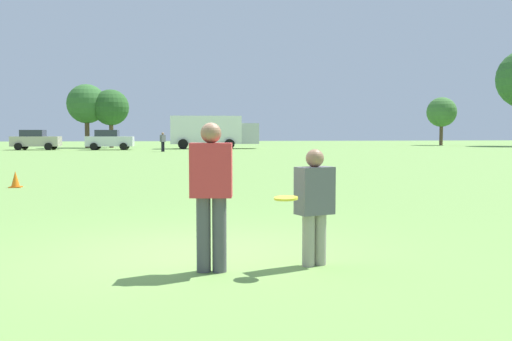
% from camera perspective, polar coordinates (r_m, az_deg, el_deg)
% --- Properties ---
extents(ground_plane, '(192.64, 192.64, 0.00)m').
position_cam_1_polar(ground_plane, '(7.59, -6.12, -8.32)').
color(ground_plane, '#6B9347').
extents(player_thrower, '(0.51, 0.34, 1.71)m').
position_cam_1_polar(player_thrower, '(6.47, -4.53, -1.78)').
color(player_thrower, '#4C4C51').
rests_on(player_thrower, ground).
extents(player_defender, '(0.49, 0.38, 1.40)m').
position_cam_1_polar(player_defender, '(6.81, 5.91, -3.09)').
color(player_defender, gray).
rests_on(player_defender, ground).
extents(frisbee, '(0.27, 0.27, 0.05)m').
position_cam_1_polar(frisbee, '(6.37, 3.03, -2.81)').
color(frisbee, yellow).
extents(traffic_cone, '(0.32, 0.32, 0.48)m').
position_cam_1_polar(traffic_cone, '(17.85, -23.05, -0.85)').
color(traffic_cone, '#D8590C').
rests_on(traffic_cone, ground).
extents(parked_car_mid_left, '(4.27, 2.34, 1.82)m').
position_cam_1_polar(parked_car_mid_left, '(55.37, -21.31, 2.90)').
color(parked_car_mid_left, '#B7AD99').
rests_on(parked_car_mid_left, ground).
extents(parked_car_center, '(4.27, 2.34, 1.82)m').
position_cam_1_polar(parked_car_center, '(53.41, -14.53, 3.02)').
color(parked_car_center, silver).
rests_on(parked_car_center, ground).
extents(box_truck, '(8.59, 3.23, 3.18)m').
position_cam_1_polar(box_truck, '(55.62, -4.41, 4.01)').
color(box_truck, white).
rests_on(box_truck, ground).
extents(bystander_sideline_watcher, '(0.48, 0.49, 1.60)m').
position_cam_1_polar(bystander_sideline_watcher, '(47.37, -9.36, 2.97)').
color(bystander_sideline_watcher, black).
rests_on(bystander_sideline_watcher, ground).
extents(tree_west_maple, '(4.03, 4.03, 6.55)m').
position_cam_1_polar(tree_west_maple, '(61.27, -16.68, 6.42)').
color(tree_west_maple, brown).
rests_on(tree_west_maple, ground).
extents(tree_center_elm, '(3.70, 3.70, 6.01)m').
position_cam_1_polar(tree_center_elm, '(60.56, -14.40, 6.14)').
color(tree_center_elm, brown).
rests_on(tree_center_elm, ground).
extents(tree_east_birch, '(3.64, 3.64, 5.92)m').
position_cam_1_polar(tree_east_birch, '(73.80, 18.18, 5.59)').
color(tree_east_birch, brown).
rests_on(tree_east_birch, ground).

